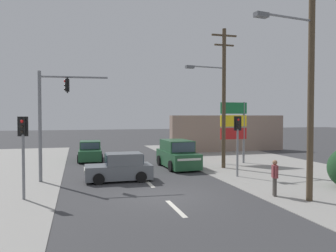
{
  "coord_description": "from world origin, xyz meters",
  "views": [
    {
      "loc": [
        -3.66,
        -14.01,
        3.61
      ],
      "look_at": [
        1.36,
        4.0,
        3.0
      ],
      "focal_mm": 35.0,
      "sensor_mm": 36.0,
      "label": 1
    }
  ],
  "objects_px": {
    "pedestal_signal_right_kerb": "(238,136)",
    "pedestrian_at_kerb": "(275,176)",
    "traffic_signal_mast": "(50,111)",
    "hatchback_receding_far": "(120,168)",
    "sedan_oncoming_mid": "(90,152)",
    "utility_pole_midground_right": "(222,94)",
    "suv_oncoming_near": "(177,155)",
    "pedestal_signal_left_kerb": "(23,143)",
    "shopping_plaza_sign": "(234,124)",
    "utility_pole_foreground_right": "(309,68)"
  },
  "relations": [
    {
      "from": "pedestal_signal_right_kerb",
      "to": "pedestrian_at_kerb",
      "type": "height_order",
      "value": "pedestal_signal_right_kerb"
    },
    {
      "from": "traffic_signal_mast",
      "to": "hatchback_receding_far",
      "type": "relative_size",
      "value": 1.64
    },
    {
      "from": "traffic_signal_mast",
      "to": "sedan_oncoming_mid",
      "type": "height_order",
      "value": "traffic_signal_mast"
    },
    {
      "from": "utility_pole_midground_right",
      "to": "pedestal_signal_right_kerb",
      "type": "xyz_separation_m",
      "value": [
        -0.45,
        -3.12,
        -2.67
      ]
    },
    {
      "from": "suv_oncoming_near",
      "to": "hatchback_receding_far",
      "type": "bearing_deg",
      "value": -141.51
    },
    {
      "from": "utility_pole_midground_right",
      "to": "suv_oncoming_near",
      "type": "xyz_separation_m",
      "value": [
        -2.83,
        1.08,
        -4.21
      ]
    },
    {
      "from": "pedestal_signal_left_kerb",
      "to": "sedan_oncoming_mid",
      "type": "bearing_deg",
      "value": 74.74
    },
    {
      "from": "pedestrian_at_kerb",
      "to": "sedan_oncoming_mid",
      "type": "bearing_deg",
      "value": 117.71
    },
    {
      "from": "pedestal_signal_right_kerb",
      "to": "sedan_oncoming_mid",
      "type": "relative_size",
      "value": 0.83
    },
    {
      "from": "pedestal_signal_left_kerb",
      "to": "shopping_plaza_sign",
      "type": "xyz_separation_m",
      "value": [
        13.47,
        7.17,
        0.57
      ]
    },
    {
      "from": "shopping_plaza_sign",
      "to": "pedestrian_at_kerb",
      "type": "xyz_separation_m",
      "value": [
        -2.82,
        -9.54,
        -2.06
      ]
    },
    {
      "from": "utility_pole_foreground_right",
      "to": "shopping_plaza_sign",
      "type": "distance_m",
      "value": 11.12
    },
    {
      "from": "hatchback_receding_far",
      "to": "pedestrian_at_kerb",
      "type": "height_order",
      "value": "pedestrian_at_kerb"
    },
    {
      "from": "utility_pole_foreground_right",
      "to": "utility_pole_midground_right",
      "type": "relative_size",
      "value": 1.1
    },
    {
      "from": "utility_pole_midground_right",
      "to": "pedestal_signal_right_kerb",
      "type": "bearing_deg",
      "value": -98.22
    },
    {
      "from": "pedestal_signal_left_kerb",
      "to": "pedestrian_at_kerb",
      "type": "bearing_deg",
      "value": -12.54
    },
    {
      "from": "pedestal_signal_left_kerb",
      "to": "sedan_oncoming_mid",
      "type": "height_order",
      "value": "pedestal_signal_left_kerb"
    },
    {
      "from": "pedestal_signal_left_kerb",
      "to": "utility_pole_midground_right",
      "type": "bearing_deg",
      "value": 24.8
    },
    {
      "from": "suv_oncoming_near",
      "to": "pedestal_signal_left_kerb",
      "type": "bearing_deg",
      "value": -143.83
    },
    {
      "from": "pedestal_signal_right_kerb",
      "to": "hatchback_receding_far",
      "type": "xyz_separation_m",
      "value": [
        -6.78,
        0.7,
        -1.71
      ]
    },
    {
      "from": "pedestal_signal_right_kerb",
      "to": "hatchback_receding_far",
      "type": "relative_size",
      "value": 0.98
    },
    {
      "from": "suv_oncoming_near",
      "to": "pedestrian_at_kerb",
      "type": "distance_m",
      "value": 9.04
    },
    {
      "from": "utility_pole_foreground_right",
      "to": "hatchback_receding_far",
      "type": "height_order",
      "value": "utility_pole_foreground_right"
    },
    {
      "from": "utility_pole_midground_right",
      "to": "pedestal_signal_right_kerb",
      "type": "distance_m",
      "value": 4.14
    },
    {
      "from": "shopping_plaza_sign",
      "to": "suv_oncoming_near",
      "type": "bearing_deg",
      "value": -171.59
    },
    {
      "from": "pedestal_signal_right_kerb",
      "to": "pedestal_signal_left_kerb",
      "type": "xyz_separation_m",
      "value": [
        -11.26,
        -2.29,
        0.0
      ]
    },
    {
      "from": "hatchback_receding_far",
      "to": "shopping_plaza_sign",
      "type": "bearing_deg",
      "value": 24.93
    },
    {
      "from": "pedestal_signal_left_kerb",
      "to": "shopping_plaza_sign",
      "type": "relative_size",
      "value": 0.77
    },
    {
      "from": "utility_pole_midground_right",
      "to": "pedestal_signal_right_kerb",
      "type": "height_order",
      "value": "utility_pole_midground_right"
    },
    {
      "from": "sedan_oncoming_mid",
      "to": "pedestrian_at_kerb",
      "type": "height_order",
      "value": "pedestrian_at_kerb"
    },
    {
      "from": "utility_pole_midground_right",
      "to": "pedestrian_at_kerb",
      "type": "relative_size",
      "value": 5.8
    },
    {
      "from": "pedestal_signal_left_kerb",
      "to": "suv_oncoming_near",
      "type": "relative_size",
      "value": 0.78
    },
    {
      "from": "utility_pole_midground_right",
      "to": "shopping_plaza_sign",
      "type": "bearing_deg",
      "value": 45.01
    },
    {
      "from": "utility_pole_midground_right",
      "to": "hatchback_receding_far",
      "type": "distance_m",
      "value": 8.8
    },
    {
      "from": "pedestal_signal_left_kerb",
      "to": "suv_oncoming_near",
      "type": "distance_m",
      "value": 11.11
    },
    {
      "from": "utility_pole_midground_right",
      "to": "hatchback_receding_far",
      "type": "height_order",
      "value": "utility_pole_midground_right"
    },
    {
      "from": "pedestal_signal_right_kerb",
      "to": "pedestrian_at_kerb",
      "type": "distance_m",
      "value": 4.93
    },
    {
      "from": "utility_pole_foreground_right",
      "to": "pedestal_signal_left_kerb",
      "type": "bearing_deg",
      "value": 163.25
    },
    {
      "from": "utility_pole_midground_right",
      "to": "sedan_oncoming_mid",
      "type": "relative_size",
      "value": 2.19
    },
    {
      "from": "pedestal_signal_left_kerb",
      "to": "hatchback_receding_far",
      "type": "distance_m",
      "value": 5.66
    },
    {
      "from": "utility_pole_foreground_right",
      "to": "suv_oncoming_near",
      "type": "relative_size",
      "value": 2.28
    },
    {
      "from": "shopping_plaza_sign",
      "to": "suv_oncoming_near",
      "type": "height_order",
      "value": "shopping_plaza_sign"
    },
    {
      "from": "utility_pole_foreground_right",
      "to": "pedestrian_at_kerb",
      "type": "relative_size",
      "value": 6.41
    },
    {
      "from": "utility_pole_foreground_right",
      "to": "pedestal_signal_left_kerb",
      "type": "height_order",
      "value": "utility_pole_foreground_right"
    },
    {
      "from": "pedestal_signal_right_kerb",
      "to": "utility_pole_midground_right",
      "type": "bearing_deg",
      "value": 81.78
    },
    {
      "from": "hatchback_receding_far",
      "to": "utility_pole_foreground_right",
      "type": "bearing_deg",
      "value": -42.62
    },
    {
      "from": "utility_pole_foreground_right",
      "to": "traffic_signal_mast",
      "type": "bearing_deg",
      "value": 145.87
    },
    {
      "from": "shopping_plaza_sign",
      "to": "pedestrian_at_kerb",
      "type": "distance_m",
      "value": 10.16
    },
    {
      "from": "suv_oncoming_near",
      "to": "pedestal_signal_right_kerb",
      "type": "bearing_deg",
      "value": -60.48
    },
    {
      "from": "suv_oncoming_near",
      "to": "hatchback_receding_far",
      "type": "distance_m",
      "value": 5.63
    }
  ]
}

